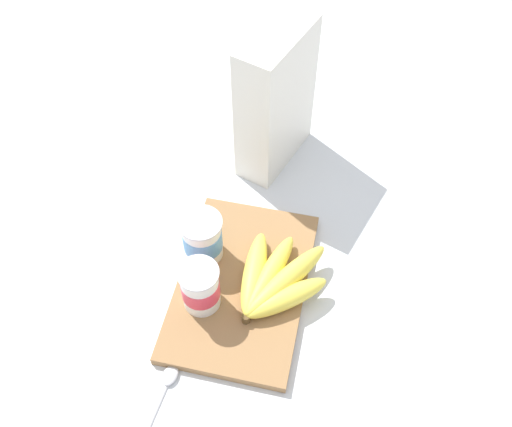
# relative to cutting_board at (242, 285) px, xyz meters

# --- Properties ---
(ground_plane) EXTENTS (2.40, 2.40, 0.00)m
(ground_plane) POSITION_rel_cutting_board_xyz_m (0.00, 0.00, -0.01)
(ground_plane) COLOR silver
(cutting_board) EXTENTS (0.34, 0.22, 0.02)m
(cutting_board) POSITION_rel_cutting_board_xyz_m (0.00, 0.00, 0.00)
(cutting_board) COLOR olive
(cutting_board) RESTS_ON ground_plane
(cereal_box) EXTENTS (0.20, 0.13, 0.29)m
(cereal_box) POSITION_rel_cutting_board_xyz_m (0.33, 0.01, 0.14)
(cereal_box) COLOR white
(cereal_box) RESTS_ON ground_plane
(yogurt_cup_front) EXTENTS (0.07, 0.07, 0.09)m
(yogurt_cup_front) POSITION_rel_cutting_board_xyz_m (-0.05, 0.06, 0.06)
(yogurt_cup_front) COLOR white
(yogurt_cup_front) RESTS_ON cutting_board
(yogurt_cup_back) EXTENTS (0.07, 0.07, 0.09)m
(yogurt_cup_back) POSITION_rel_cutting_board_xyz_m (0.05, 0.08, 0.06)
(yogurt_cup_back) COLOR white
(yogurt_cup_back) RESTS_ON cutting_board
(banana_bunch) EXTENTS (0.19, 0.16, 0.04)m
(banana_bunch) POSITION_rel_cutting_board_xyz_m (0.00, -0.06, 0.03)
(banana_bunch) COLOR yellow
(banana_bunch) RESTS_ON cutting_board
(spoon) EXTENTS (0.13, 0.03, 0.01)m
(spoon) POSITION_rel_cutting_board_xyz_m (-0.21, 0.08, -0.00)
(spoon) COLOR silver
(spoon) RESTS_ON ground_plane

